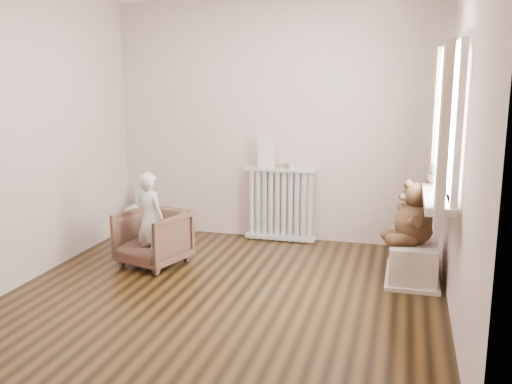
% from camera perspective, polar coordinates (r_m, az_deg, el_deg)
% --- Properties ---
extents(floor, '(3.60, 3.60, 0.01)m').
position_cam_1_polar(floor, '(4.87, -3.12, -10.21)').
color(floor, black).
rests_on(floor, ground).
extents(back_wall, '(3.60, 0.02, 2.60)m').
position_cam_1_polar(back_wall, '(6.28, 1.86, 6.98)').
color(back_wall, beige).
rests_on(back_wall, ground).
extents(front_wall, '(3.60, 0.02, 2.60)m').
position_cam_1_polar(front_wall, '(2.91, -14.38, 1.08)').
color(front_wall, beige).
rests_on(front_wall, ground).
extents(left_wall, '(0.02, 3.60, 2.60)m').
position_cam_1_polar(left_wall, '(5.39, -21.89, 5.36)').
color(left_wall, beige).
rests_on(left_wall, ground).
extents(right_wall, '(0.02, 3.60, 2.60)m').
position_cam_1_polar(right_wall, '(4.34, 19.96, 4.16)').
color(right_wall, beige).
rests_on(right_wall, ground).
extents(window, '(0.03, 0.90, 1.10)m').
position_cam_1_polar(window, '(4.62, 19.29, 6.49)').
color(window, white).
rests_on(window, right_wall).
extents(window_sill, '(0.22, 1.10, 0.06)m').
position_cam_1_polar(window_sill, '(4.70, 17.72, -0.49)').
color(window_sill, silver).
rests_on(window_sill, right_wall).
extents(curtain_left, '(0.06, 0.26, 1.30)m').
position_cam_1_polar(curtain_left, '(4.05, 18.25, 5.06)').
color(curtain_left, beige).
rests_on(curtain_left, right_wall).
extents(curtain_right, '(0.06, 0.26, 1.30)m').
position_cam_1_polar(curtain_right, '(5.19, 17.59, 6.44)').
color(curtain_right, beige).
rests_on(curtain_right, right_wall).
extents(radiator, '(0.77, 0.15, 0.82)m').
position_cam_1_polar(radiator, '(6.28, 2.46, -1.43)').
color(radiator, silver).
rests_on(radiator, floor).
extents(paper_doll, '(0.19, 0.02, 0.31)m').
position_cam_1_polar(paper_doll, '(6.21, 1.04, 3.89)').
color(paper_doll, beige).
rests_on(paper_doll, radiator).
extents(tin_a, '(0.09, 0.09, 0.06)m').
position_cam_1_polar(tin_a, '(6.17, 3.36, 2.62)').
color(tin_a, '#A59E8C').
rests_on(tin_a, radiator).
extents(toy_vanity, '(0.34, 0.24, 0.53)m').
position_cam_1_polar(toy_vanity, '(6.82, -11.29, -1.59)').
color(toy_vanity, silver).
rests_on(toy_vanity, floor).
extents(armchair, '(0.72, 0.73, 0.53)m').
position_cam_1_polar(armchair, '(5.60, -10.27, -4.55)').
color(armchair, brown).
rests_on(armchair, floor).
extents(child, '(0.38, 0.30, 0.90)m').
position_cam_1_polar(child, '(5.51, -10.57, -2.65)').
color(child, white).
rests_on(child, armchair).
extents(toy_bench, '(0.40, 0.76, 0.36)m').
position_cam_1_polar(toy_bench, '(5.37, 15.43, -6.24)').
color(toy_bench, beige).
rests_on(toy_bench, floor).
extents(teddy_bear, '(0.53, 0.45, 0.55)m').
position_cam_1_polar(teddy_bear, '(5.15, 15.66, -1.60)').
color(teddy_bear, '#331F11').
rests_on(teddy_bear, toy_bench).
extents(plush_cat, '(0.18, 0.26, 0.20)m').
position_cam_1_polar(plush_cat, '(5.06, 17.51, 1.87)').
color(plush_cat, slate).
rests_on(plush_cat, window_sill).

